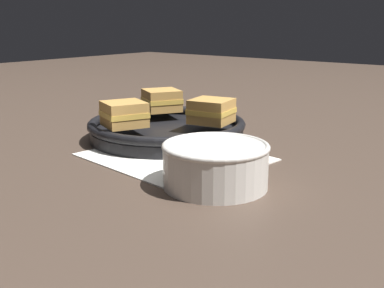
{
  "coord_description": "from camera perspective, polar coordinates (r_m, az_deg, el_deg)",
  "views": [
    {
      "loc": [
        0.49,
        -0.61,
        0.24
      ],
      "look_at": [
        0.01,
        -0.0,
        0.03
      ],
      "focal_mm": 45.0,
      "sensor_mm": 36.0,
      "label": 1
    }
  ],
  "objects": [
    {
      "name": "skillet",
      "position": [
        0.97,
        -3.0,
        1.77
      ],
      "size": [
        0.32,
        0.32,
        0.04
      ],
      "color": "black",
      "rests_on": "ground_plane"
    },
    {
      "name": "sandwich_far_left",
      "position": [
        1.06,
        -3.61,
        5.2
      ],
      "size": [
        0.1,
        0.1,
        0.05
      ],
      "rotation": [
        0.0,
        0.0,
        10.48
      ],
      "color": "#C18E47",
      "rests_on": "skillet"
    },
    {
      "name": "sandwich_near_left",
      "position": [
        0.91,
        -7.84,
        3.59
      ],
      "size": [
        0.1,
        0.1,
        0.05
      ],
      "rotation": [
        0.0,
        0.0,
        5.87
      ],
      "color": "#C18E47",
      "rests_on": "skillet"
    },
    {
      "name": "napkin",
      "position": [
        0.85,
        -2.08,
        -1.48
      ],
      "size": [
        0.31,
        0.28,
        0.0
      ],
      "color": "white",
      "rests_on": "ground_plane"
    },
    {
      "name": "spoon",
      "position": [
        0.83,
        -0.79,
        -1.45
      ],
      "size": [
        0.12,
        0.1,
        0.01
      ],
      "rotation": [
        0.0,
        0.0,
        -0.62
      ],
      "color": "#B7B7BC",
      "rests_on": "napkin"
    },
    {
      "name": "ground_plane",
      "position": [
        0.82,
        -0.21,
        -2.22
      ],
      "size": [
        4.0,
        4.0,
        0.0
      ],
      "primitive_type": "plane",
      "color": "#47382D"
    },
    {
      "name": "sandwich_near_right",
      "position": [
        0.93,
        2.32,
        3.93
      ],
      "size": [
        0.09,
        0.09,
        0.05
      ],
      "rotation": [
        0.0,
        0.0,
        8.05
      ],
      "color": "#C18E47",
      "rests_on": "skillet"
    },
    {
      "name": "soup_bowl",
      "position": [
        0.7,
        2.8,
        -2.18
      ],
      "size": [
        0.16,
        0.16,
        0.06
      ],
      "color": "silver",
      "rests_on": "ground_plane"
    }
  ]
}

